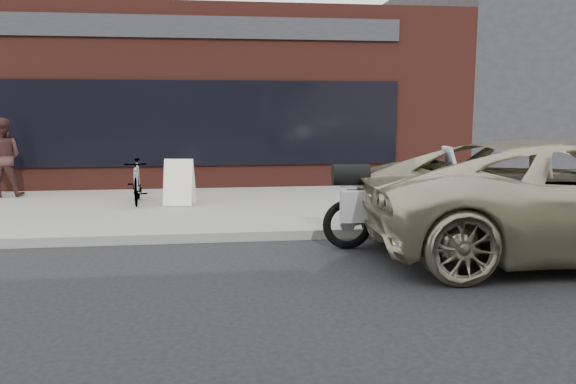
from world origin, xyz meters
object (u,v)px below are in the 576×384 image
Objects in this scene: bicycle_rear at (137,182)px; motorcycle at (393,205)px; minivan at (574,198)px; cafe_patron_left at (2,157)px; sandwich_sign at (179,182)px.

motorcycle is at bearing -45.75° from bicycle_rear.
motorcycle is 5.50m from bicycle_rear.
cafe_patron_left is (-9.50, 5.63, 0.19)m from minivan.
cafe_patron_left is (-7.15, 4.90, 0.35)m from motorcycle.
minivan is 6.46× the size of sandwich_sign.
cafe_patron_left is at bearing 148.34° from motorcycle.
sandwich_sign is at bearing 150.88° from cafe_patron_left.
minivan reaches higher than motorcycle.
bicycle_rear is at bearing 175.58° from sandwich_sign.
sandwich_sign is at bearing -18.18° from bicycle_rear.
sandwich_sign reaches higher than bicycle_rear.
minivan is at bearing -14.53° from motorcycle.
bicycle_rear is at bearing 141.73° from motorcycle.
minivan reaches higher than bicycle_rear.
sandwich_sign is at bearing 136.83° from motorcycle.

